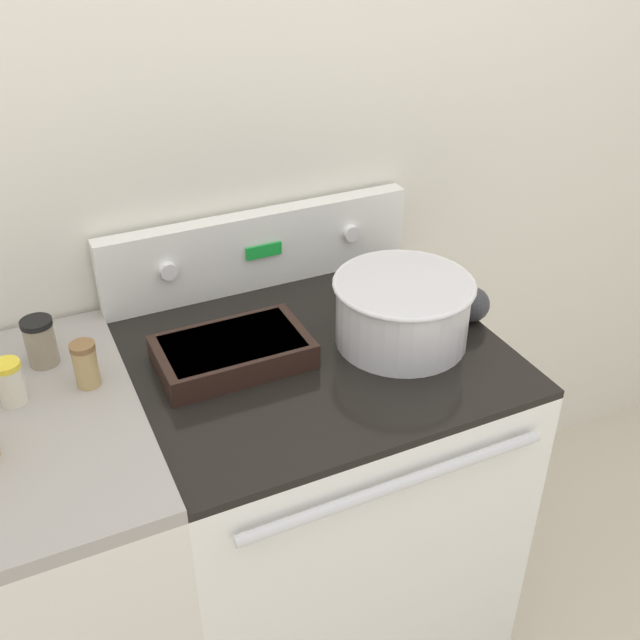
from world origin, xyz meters
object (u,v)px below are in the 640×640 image
spice_jar_brown_cap (86,364)px  spice_jar_black_cap (40,342)px  ladle (470,304)px  mixing_bowl (403,308)px  spice_jar_yellow_cap (10,382)px  casserole_dish (233,351)px

spice_jar_brown_cap → spice_jar_black_cap: (-0.07, 0.12, 0.00)m
ladle → spice_jar_black_cap: size_ratio=2.52×
mixing_bowl → spice_jar_yellow_cap: 0.81m
casserole_dish → ladle: bearing=-6.1°
mixing_bowl → spice_jar_yellow_cap: size_ratio=3.33×
mixing_bowl → spice_jar_black_cap: bearing=162.6°
casserole_dish → ladle: (0.56, -0.06, 0.01)m
casserole_dish → spice_jar_black_cap: 0.39m
spice_jar_brown_cap → ladle: bearing=-6.6°
spice_jar_yellow_cap → mixing_bowl: bearing=-8.3°
casserole_dish → spice_jar_yellow_cap: bearing=174.4°
mixing_bowl → casserole_dish: mixing_bowl is taller
casserole_dish → ladle: 0.56m
ladle → spice_jar_brown_cap: bearing=173.4°
casserole_dish → spice_jar_black_cap: size_ratio=3.03×
spice_jar_black_cap → spice_jar_yellow_cap: size_ratio=1.14×
ladle → spice_jar_yellow_cap: bearing=174.1°
ladle → spice_jar_black_cap: 0.94m
ladle → spice_jar_black_cap: (-0.92, 0.21, 0.03)m
ladle → spice_jar_yellow_cap: spice_jar_yellow_cap is taller
spice_jar_yellow_cap → spice_jar_black_cap: bearing=56.9°
mixing_bowl → spice_jar_brown_cap: bearing=170.3°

